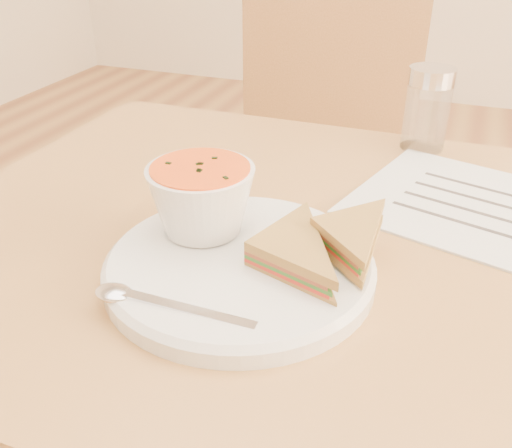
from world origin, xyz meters
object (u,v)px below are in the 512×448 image
at_px(chair_far, 333,216).
at_px(condiment_shaker, 427,109).
at_px(plate, 240,268).
at_px(soup_bowl, 202,202).

relative_size(chair_far, condiment_shaker, 7.60).
height_order(chair_far, plate, chair_far).
bearing_deg(chair_far, plate, 73.83).
bearing_deg(plate, condiment_shaker, 72.15).
distance_m(plate, soup_bowl, 0.08).
relative_size(plate, condiment_shaker, 2.24).
relative_size(soup_bowl, condiment_shaker, 0.93).
relative_size(chair_far, plate, 3.39).
bearing_deg(chair_far, soup_bowl, 69.04).
xyz_separation_m(chair_far, plate, (0.05, -0.67, 0.30)).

